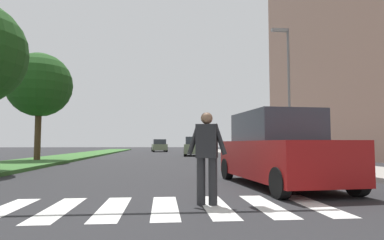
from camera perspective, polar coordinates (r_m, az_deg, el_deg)
ground_plane at (r=27.38m, az=-5.11°, el=-6.44°), size 140.00×140.00×0.00m
crosswalk at (r=5.89m, az=-4.75°, el=-14.99°), size 5.85×2.20×0.01m
median_strip at (r=26.36m, az=-21.03°, el=-6.11°), size 3.58×64.00×0.15m
tree_far at (r=21.72m, az=-25.17°, el=5.55°), size 3.83×3.83×6.40m
sidewalk_right at (r=26.49m, az=11.52°, el=-6.29°), size 3.00×64.00×0.15m
traffic_light_gantry at (r=8.82m, az=-28.10°, el=17.75°), size 8.18×0.30×6.00m
street_lamp_right at (r=19.22m, az=16.34°, el=6.48°), size 1.02×0.24×7.50m
pedestrian_performer at (r=6.01m, az=2.62°, el=-5.86°), size 0.74×0.34×1.69m
suv_crossing at (r=8.97m, az=14.83°, el=-5.17°), size 2.35×4.76×1.97m
sedan_midblock at (r=29.66m, az=0.40°, el=-4.74°), size 2.19×4.49×1.71m
sedan_distant at (r=44.02m, az=-5.75°, el=-4.55°), size 2.23×4.34×1.66m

